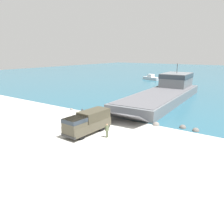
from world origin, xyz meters
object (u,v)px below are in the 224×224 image
object	(u,v)px
soldier_on_ramp	(107,130)
moored_boat_b	(168,78)
landing_craft	(166,91)
mooring_bollard	(82,111)
moored_boat_a	(152,78)
military_truck	(88,122)

from	to	relation	value
soldier_on_ramp	moored_boat_b	world-z (taller)	moored_boat_b
landing_craft	mooring_bollard	size ratio (longest dim) A/B	36.96
moored_boat_a	mooring_bollard	distance (m)	54.58
moored_boat_a	moored_boat_b	size ratio (longest dim) A/B	1.16
military_truck	moored_boat_a	xyz separation A→B (m)	(-18.15, 59.73, -0.83)
landing_craft	military_truck	xyz separation A→B (m)	(-0.36, -26.92, -0.34)
landing_craft	mooring_bollard	bearing A→B (deg)	-111.54
military_truck	mooring_bollard	xyz separation A→B (m)	(-6.70, 6.36, -1.00)
moored_boat_a	military_truck	bearing A→B (deg)	36.37
moored_boat_a	moored_boat_b	xyz separation A→B (m)	(5.84, 2.35, -0.01)
mooring_bollard	moored_boat_b	bearing A→B (deg)	95.75
military_truck	mooring_bollard	distance (m)	9.29
military_truck	mooring_bollard	bearing A→B (deg)	-130.95
moored_boat_a	moored_boat_b	bearing A→B (deg)	131.41
landing_craft	soldier_on_ramp	distance (m)	27.00
military_truck	moored_boat_a	world-z (taller)	military_truck
moored_boat_a	mooring_bollard	xyz separation A→B (m)	(11.45, -53.36, -0.18)
landing_craft	moored_boat_b	distance (m)	37.39
landing_craft	military_truck	bearing A→B (deg)	-93.35
soldier_on_ramp	moored_boat_b	distance (m)	63.88
landing_craft	mooring_bollard	distance (m)	21.78
soldier_on_ramp	landing_craft	bearing A→B (deg)	106.58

